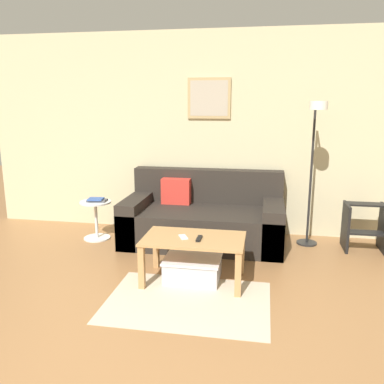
{
  "coord_description": "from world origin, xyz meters",
  "views": [
    {
      "loc": [
        0.9,
        -1.65,
        1.7
      ],
      "look_at": [
        0.23,
        2.04,
        0.85
      ],
      "focal_mm": 38.0,
      "sensor_mm": 36.0,
      "label": 1
    }
  ],
  "objects_px": {
    "couch": "(203,219)",
    "floor_lamp": "(314,151)",
    "book_stack": "(97,200)",
    "remote_control": "(199,238)",
    "side_table": "(96,216)",
    "cell_phone": "(183,237)",
    "coffee_table": "(194,246)",
    "storage_bin": "(193,269)",
    "step_stool": "(365,226)"
  },
  "relations": [
    {
      "from": "couch",
      "to": "remote_control",
      "type": "distance_m",
      "value": 1.18
    },
    {
      "from": "storage_bin",
      "to": "step_stool",
      "type": "height_order",
      "value": "step_stool"
    },
    {
      "from": "coffee_table",
      "to": "remote_control",
      "type": "xyz_separation_m",
      "value": [
        0.06,
        -0.04,
        0.09
      ]
    },
    {
      "from": "side_table",
      "to": "cell_phone",
      "type": "bearing_deg",
      "value": -37.22
    },
    {
      "from": "storage_bin",
      "to": "cell_phone",
      "type": "bearing_deg",
      "value": -164.82
    },
    {
      "from": "floor_lamp",
      "to": "step_stool",
      "type": "bearing_deg",
      "value": 6.0
    },
    {
      "from": "couch",
      "to": "floor_lamp",
      "type": "bearing_deg",
      "value": -0.72
    },
    {
      "from": "side_table",
      "to": "remote_control",
      "type": "xyz_separation_m",
      "value": [
        1.47,
        -1.03,
        0.15
      ]
    },
    {
      "from": "side_table",
      "to": "remote_control",
      "type": "relative_size",
      "value": 3.21
    },
    {
      "from": "floor_lamp",
      "to": "cell_phone",
      "type": "relative_size",
      "value": 12.08
    },
    {
      "from": "remote_control",
      "to": "side_table",
      "type": "bearing_deg",
      "value": 145.85
    },
    {
      "from": "side_table",
      "to": "cell_phone",
      "type": "relative_size",
      "value": 3.44
    },
    {
      "from": "floor_lamp",
      "to": "book_stack",
      "type": "height_order",
      "value": "floor_lamp"
    },
    {
      "from": "book_stack",
      "to": "remote_control",
      "type": "relative_size",
      "value": 1.6
    },
    {
      "from": "couch",
      "to": "book_stack",
      "type": "bearing_deg",
      "value": -174.37
    },
    {
      "from": "couch",
      "to": "coffee_table",
      "type": "distance_m",
      "value": 1.13
    },
    {
      "from": "book_stack",
      "to": "remote_control",
      "type": "distance_m",
      "value": 1.78
    },
    {
      "from": "couch",
      "to": "step_stool",
      "type": "bearing_deg",
      "value": 1.52
    },
    {
      "from": "coffee_table",
      "to": "storage_bin",
      "type": "bearing_deg",
      "value": 126.81
    },
    {
      "from": "storage_bin",
      "to": "cell_phone",
      "type": "xyz_separation_m",
      "value": [
        -0.09,
        -0.02,
        0.32
      ]
    },
    {
      "from": "coffee_table",
      "to": "remote_control",
      "type": "height_order",
      "value": "remote_control"
    },
    {
      "from": "couch",
      "to": "step_stool",
      "type": "distance_m",
      "value": 1.87
    },
    {
      "from": "coffee_table",
      "to": "floor_lamp",
      "type": "bearing_deg",
      "value": 43.37
    },
    {
      "from": "coffee_table",
      "to": "storage_bin",
      "type": "xyz_separation_m",
      "value": [
        -0.01,
        0.02,
        -0.24
      ]
    },
    {
      "from": "storage_bin",
      "to": "remote_control",
      "type": "bearing_deg",
      "value": -38.94
    },
    {
      "from": "floor_lamp",
      "to": "coffee_table",
      "type": "bearing_deg",
      "value": -136.63
    },
    {
      "from": "couch",
      "to": "floor_lamp",
      "type": "relative_size",
      "value": 1.12
    },
    {
      "from": "side_table",
      "to": "step_stool",
      "type": "relative_size",
      "value": 0.89
    },
    {
      "from": "coffee_table",
      "to": "step_stool",
      "type": "xyz_separation_m",
      "value": [
        1.79,
        1.17,
        -0.07
      ]
    },
    {
      "from": "couch",
      "to": "floor_lamp",
      "type": "distance_m",
      "value": 1.52
    },
    {
      "from": "floor_lamp",
      "to": "step_stool",
      "type": "distance_m",
      "value": 1.06
    },
    {
      "from": "storage_bin",
      "to": "floor_lamp",
      "type": "height_order",
      "value": "floor_lamp"
    },
    {
      "from": "side_table",
      "to": "book_stack",
      "type": "height_order",
      "value": "book_stack"
    },
    {
      "from": "step_stool",
      "to": "storage_bin",
      "type": "bearing_deg",
      "value": -147.4
    },
    {
      "from": "couch",
      "to": "cell_phone",
      "type": "height_order",
      "value": "couch"
    },
    {
      "from": "remote_control",
      "to": "floor_lamp",
      "type": "bearing_deg",
      "value": 46.68
    },
    {
      "from": "coffee_table",
      "to": "side_table",
      "type": "height_order",
      "value": "side_table"
    },
    {
      "from": "coffee_table",
      "to": "cell_phone",
      "type": "relative_size",
      "value": 6.83
    },
    {
      "from": "storage_bin",
      "to": "cell_phone",
      "type": "relative_size",
      "value": 3.85
    },
    {
      "from": "storage_bin",
      "to": "step_stool",
      "type": "xyz_separation_m",
      "value": [
        1.8,
        1.15,
        0.18
      ]
    },
    {
      "from": "floor_lamp",
      "to": "cell_phone",
      "type": "height_order",
      "value": "floor_lamp"
    },
    {
      "from": "coffee_table",
      "to": "floor_lamp",
      "type": "height_order",
      "value": "floor_lamp"
    },
    {
      "from": "couch",
      "to": "remote_control",
      "type": "bearing_deg",
      "value": -83.31
    },
    {
      "from": "couch",
      "to": "step_stool",
      "type": "xyz_separation_m",
      "value": [
        1.87,
        0.05,
        0.0
      ]
    },
    {
      "from": "coffee_table",
      "to": "side_table",
      "type": "distance_m",
      "value": 1.72
    },
    {
      "from": "remote_control",
      "to": "coffee_table",
      "type": "bearing_deg",
      "value": 146.26
    },
    {
      "from": "couch",
      "to": "coffee_table",
      "type": "xyz_separation_m",
      "value": [
        0.08,
        -1.12,
        0.07
      ]
    },
    {
      "from": "coffee_table",
      "to": "step_stool",
      "type": "height_order",
      "value": "step_stool"
    },
    {
      "from": "side_table",
      "to": "step_stool",
      "type": "height_order",
      "value": "step_stool"
    },
    {
      "from": "coffee_table",
      "to": "cell_phone",
      "type": "distance_m",
      "value": 0.13
    }
  ]
}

